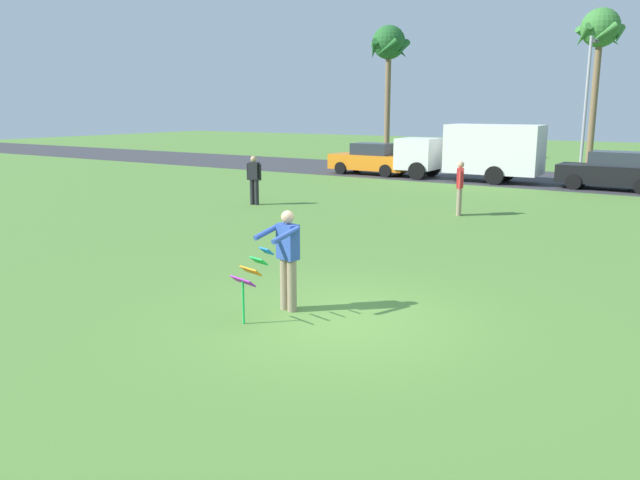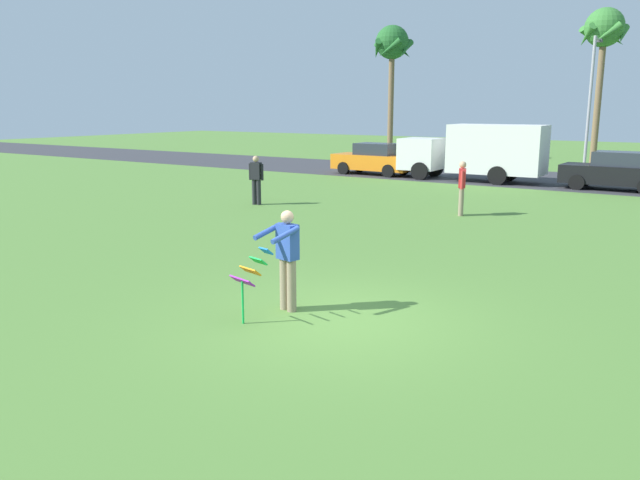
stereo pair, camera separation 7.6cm
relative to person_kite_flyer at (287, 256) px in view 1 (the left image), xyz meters
name	(u,v)px [view 1 (the left image)]	position (x,y,z in m)	size (l,w,h in m)	color
ground_plane	(337,319)	(0.95, 0.06, -0.95)	(120.00, 120.00, 0.00)	#568438
road_strip	(590,182)	(0.95, 22.64, -0.95)	(120.00, 8.00, 0.01)	#38383D
person_kite_flyer	(287,256)	(0.00, 0.00, 0.00)	(0.64, 0.72, 1.73)	gray
kite_held	(251,274)	(-0.16, -0.77, -0.15)	(0.53, 0.70, 1.18)	blue
parked_car_orange	(371,159)	(-9.18, 20.24, -0.18)	(4.24, 1.91, 1.60)	orange
parked_truck_white_box	(476,151)	(-3.69, 20.24, 0.46)	(6.73, 2.20, 2.62)	silver
parked_car_black	(613,171)	(2.18, 20.24, -0.18)	(4.24, 1.91, 1.60)	black
palm_tree_left_near	(389,48)	(-12.64, 28.83, 6.09)	(2.58, 2.71, 8.46)	brown
palm_tree_right_near	(600,35)	(-0.47, 30.28, 6.33)	(2.58, 2.71, 8.71)	brown
streetlight_pole	(587,95)	(-0.43, 27.86, 3.05)	(0.24, 1.65, 7.00)	#9E9EA3
person_walker_near	(254,179)	(-7.88, 9.01, -0.02)	(0.56, 0.29, 1.73)	#26262B
person_walker_far	(460,186)	(-0.97, 10.79, -0.02)	(0.33, 0.54, 1.73)	gray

